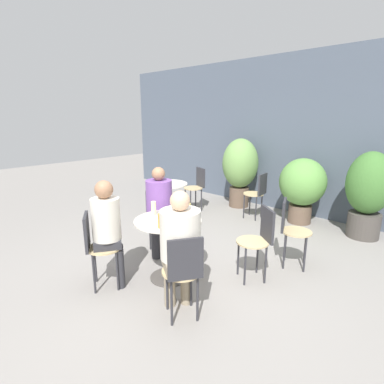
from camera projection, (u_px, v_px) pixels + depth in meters
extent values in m
plane|color=gray|center=(184.00, 281.00, 3.48)|extent=(20.00, 20.00, 0.00)
cube|color=#4C5666|center=(312.00, 136.00, 5.49)|extent=(10.00, 0.06, 3.00)
cylinder|color=#514C47|center=(169.00, 277.00, 3.56)|extent=(0.45, 0.45, 0.01)
cylinder|color=#514C47|center=(168.00, 250.00, 3.47)|extent=(0.06, 0.06, 0.69)
cylinder|color=silver|center=(168.00, 221.00, 3.38)|extent=(0.77, 0.77, 0.02)
cylinder|color=#514C47|center=(168.00, 222.00, 5.37)|extent=(0.45, 0.45, 0.01)
cylinder|color=#514C47|center=(167.00, 204.00, 5.28)|extent=(0.06, 0.06, 0.69)
cylinder|color=silver|center=(167.00, 184.00, 5.19)|extent=(0.72, 0.72, 0.02)
cylinder|color=tan|center=(159.00, 221.00, 4.11)|extent=(0.37, 0.37, 0.02)
cylinder|color=#2D2D33|center=(167.00, 233.00, 4.31)|extent=(0.02, 0.02, 0.46)
cylinder|color=#2D2D33|center=(150.00, 234.00, 4.25)|extent=(0.02, 0.02, 0.46)
cylinder|color=#2D2D33|center=(170.00, 239.00, 4.09)|extent=(0.02, 0.02, 0.46)
cylinder|color=#2D2D33|center=(152.00, 241.00, 4.03)|extent=(0.02, 0.02, 0.46)
cube|color=#2D2D33|center=(157.00, 203.00, 4.22)|extent=(0.20, 0.28, 0.38)
cylinder|color=tan|center=(104.00, 248.00, 3.27)|extent=(0.37, 0.37, 0.02)
cylinder|color=#2D2D33|center=(95.00, 264.00, 3.42)|extent=(0.02, 0.02, 0.46)
cylinder|color=#2D2D33|center=(94.00, 274.00, 3.19)|extent=(0.02, 0.02, 0.46)
cylinder|color=#2D2D33|center=(117.00, 261.00, 3.48)|extent=(0.02, 0.02, 0.46)
cylinder|color=#2D2D33|center=(117.00, 271.00, 3.25)|extent=(0.02, 0.02, 0.46)
cube|color=#2D2D33|center=(87.00, 232.00, 3.18)|extent=(0.28, 0.20, 0.38)
cylinder|color=tan|center=(182.00, 271.00, 2.78)|extent=(0.37, 0.37, 0.02)
cylinder|color=#2D2D33|center=(172.00, 303.00, 2.70)|extent=(0.02, 0.02, 0.46)
cylinder|color=#2D2D33|center=(197.00, 299.00, 2.75)|extent=(0.02, 0.02, 0.46)
cylinder|color=#2D2D33|center=(167.00, 289.00, 2.92)|extent=(0.02, 0.02, 0.46)
cylinder|color=#2D2D33|center=(191.00, 285.00, 2.98)|extent=(0.02, 0.02, 0.46)
cube|color=#2D2D33|center=(186.00, 260.00, 2.57)|extent=(0.20, 0.28, 0.38)
cylinder|color=tan|center=(193.00, 188.00, 5.97)|extent=(0.37, 0.37, 0.02)
cylinder|color=#2D2D33|center=(201.00, 200.00, 5.98)|extent=(0.02, 0.02, 0.46)
cylinder|color=#2D2D33|center=(196.00, 197.00, 6.19)|extent=(0.02, 0.02, 0.46)
cylinder|color=#2D2D33|center=(191.00, 202.00, 5.87)|extent=(0.02, 0.02, 0.46)
cylinder|color=#2D2D33|center=(185.00, 199.00, 6.08)|extent=(0.02, 0.02, 0.46)
cube|color=#2D2D33|center=(201.00, 177.00, 5.99)|extent=(0.31, 0.13, 0.38)
cylinder|color=tan|center=(297.00, 232.00, 3.73)|extent=(0.37, 0.37, 0.02)
cylinder|color=#2D2D33|center=(286.00, 244.00, 3.93)|extent=(0.02, 0.02, 0.46)
cylinder|color=#2D2D33|center=(284.00, 252.00, 3.72)|extent=(0.02, 0.02, 0.46)
cylinder|color=#2D2D33|center=(305.00, 247.00, 3.85)|extent=(0.02, 0.02, 0.46)
cylinder|color=#2D2D33|center=(305.00, 255.00, 3.63)|extent=(0.02, 0.02, 0.46)
cube|color=#2D2D33|center=(284.00, 215.00, 3.73)|extent=(0.15, 0.30, 0.38)
cylinder|color=tan|center=(253.00, 242.00, 3.42)|extent=(0.37, 0.37, 0.02)
cylinder|color=#2D2D33|center=(265.00, 265.00, 3.39)|extent=(0.02, 0.02, 0.46)
cylinder|color=#2D2D33|center=(257.00, 255.00, 3.62)|extent=(0.02, 0.02, 0.46)
cylinder|color=#2D2D33|center=(245.00, 267.00, 3.35)|extent=(0.02, 0.02, 0.46)
cylinder|color=#2D2D33|center=(238.00, 257.00, 3.58)|extent=(0.02, 0.02, 0.46)
cube|color=#2D2D33|center=(267.00, 224.00, 3.40)|extent=(0.27, 0.22, 0.38)
cylinder|color=tan|center=(253.00, 194.00, 5.53)|extent=(0.37, 0.37, 0.02)
cylinder|color=#2D2D33|center=(256.00, 209.00, 5.42)|extent=(0.02, 0.02, 0.46)
cylinder|color=#2D2D33|center=(262.00, 206.00, 5.61)|extent=(0.02, 0.02, 0.46)
cylinder|color=#2D2D33|center=(244.00, 207.00, 5.56)|extent=(0.02, 0.02, 0.46)
cylinder|color=#2D2D33|center=(250.00, 204.00, 5.75)|extent=(0.02, 0.02, 0.46)
cube|color=#2D2D33|center=(263.00, 184.00, 5.38)|extent=(0.06, 0.32, 0.38)
cylinder|color=#2D2D33|center=(156.00, 242.00, 3.99)|extent=(0.10, 0.10, 0.45)
cylinder|color=#2D2D33|center=(167.00, 241.00, 4.03)|extent=(0.10, 0.10, 0.45)
cube|color=#2D2D33|center=(160.00, 217.00, 4.06)|extent=(0.44, 0.43, 0.10)
cylinder|color=#7A4C9E|center=(159.00, 197.00, 3.99)|extent=(0.35, 0.35, 0.46)
sphere|color=#9E7051|center=(158.00, 174.00, 3.91)|extent=(0.18, 0.18, 0.18)
cylinder|color=#2D2D33|center=(120.00, 269.00, 3.31)|extent=(0.09, 0.09, 0.45)
cylinder|color=#2D2D33|center=(120.00, 263.00, 3.44)|extent=(0.09, 0.09, 0.45)
cube|color=#2D2D33|center=(108.00, 243.00, 3.27)|extent=(0.37, 0.38, 0.09)
cylinder|color=beige|center=(106.00, 219.00, 3.20)|extent=(0.31, 0.31, 0.46)
sphere|color=#9E7051|center=(104.00, 189.00, 3.12)|extent=(0.19, 0.19, 0.19)
cylinder|color=gray|center=(186.00, 283.00, 3.03)|extent=(0.11, 0.11, 0.45)
cylinder|color=gray|center=(170.00, 285.00, 2.99)|extent=(0.11, 0.11, 0.45)
cube|color=gray|center=(181.00, 263.00, 2.80)|extent=(0.47, 0.46, 0.11)
cylinder|color=beige|center=(180.00, 234.00, 2.73)|extent=(0.37, 0.37, 0.46)
sphere|color=#DBAD89|center=(180.00, 201.00, 2.65)|extent=(0.18, 0.18, 0.18)
cylinder|color=#DBC65B|center=(188.00, 210.00, 3.45)|extent=(0.06, 0.06, 0.17)
cylinder|color=beige|center=(154.00, 208.00, 3.53)|extent=(0.06, 0.06, 0.16)
cylinder|color=#B28433|center=(161.00, 221.00, 3.13)|extent=(0.07, 0.07, 0.15)
cylinder|color=brown|center=(239.00, 197.00, 6.33)|extent=(0.41, 0.41, 0.41)
ellipsoid|color=#709E51|center=(240.00, 163.00, 6.15)|extent=(0.73, 0.73, 1.01)
cylinder|color=brown|center=(300.00, 213.00, 5.37)|extent=(0.40, 0.40, 0.33)
ellipsoid|color=#609947|center=(303.00, 182.00, 5.22)|extent=(0.80, 0.80, 0.83)
cylinder|color=#47423D|center=(363.00, 225.00, 4.72)|extent=(0.47, 0.47, 0.39)
ellipsoid|color=#427533|center=(370.00, 183.00, 4.55)|extent=(0.66, 0.66, 0.96)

